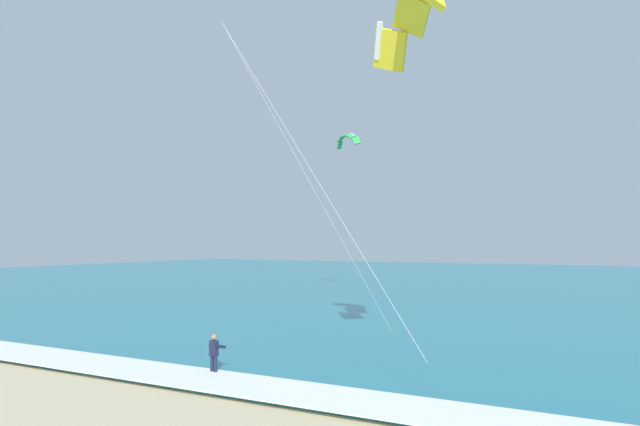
{
  "coord_description": "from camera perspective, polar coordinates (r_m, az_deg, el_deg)",
  "views": [
    {
      "loc": [
        8.56,
        -1.01,
        5.29
      ],
      "look_at": [
        -2.07,
        18.79,
        6.43
      ],
      "focal_mm": 32.06,
      "sensor_mm": 36.0,
      "label": 1
    }
  ],
  "objects": [
    {
      "name": "kitesurfer",
      "position": [
        23.3,
        -10.51,
        -13.6
      ],
      "size": [
        0.58,
        0.58,
        1.69
      ],
      "color": "#191E38",
      "rests_on": "ground"
    },
    {
      "name": "kite_distant",
      "position": [
        56.14,
        2.69,
        7.37
      ],
      "size": [
        3.33,
        2.43,
        1.36
      ],
      "color": "green"
    },
    {
      "name": "sea",
      "position": [
        76.46,
        21.88,
        -6.58
      ],
      "size": [
        200.0,
        120.0,
        0.2
      ],
      "primitive_type": "cube",
      "color": "teal",
      "rests_on": "ground"
    },
    {
      "name": "kite_primary",
      "position": [
        25.2,
        9.38,
        19.89
      ],
      "size": [
        9.14,
        7.56,
        15.14
      ],
      "color": "yellow"
    },
    {
      "name": "surfboard",
      "position": [
        23.48,
        -10.57,
        -15.8
      ],
      "size": [
        0.67,
        1.45,
        0.09
      ],
      "color": "#239EC6",
      "rests_on": "ground"
    },
    {
      "name": "surf_foam",
      "position": [
        19.53,
        1.24,
        -17.94
      ],
      "size": [
        200.0,
        2.85,
        0.04
      ],
      "primitive_type": "cube",
      "color": "white",
      "rests_on": "sea"
    }
  ]
}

